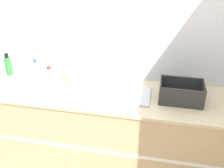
% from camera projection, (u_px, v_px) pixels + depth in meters
% --- Properties ---
extents(wall_back, '(4.90, 0.06, 2.60)m').
position_uv_depth(wall_back, '(115.00, 40.00, 2.65)').
color(wall_back, silver).
rests_on(wall_back, ground_plane).
extents(counter_cabinet, '(2.52, 0.68, 0.89)m').
position_uv_depth(counter_cabinet, '(108.00, 128.00, 2.77)').
color(counter_cabinet, tan).
rests_on(counter_cabinet, ground_plane).
extents(sink, '(0.57, 0.33, 0.25)m').
position_uv_depth(sink, '(120.00, 93.00, 2.51)').
color(sink, silver).
rests_on(sink, counter_cabinet).
extents(paper_towel_roll, '(0.11, 0.11, 0.24)m').
position_uv_depth(paper_towel_roll, '(72.00, 75.00, 2.61)').
color(paper_towel_roll, '#4C4C51').
rests_on(paper_towel_roll, counter_cabinet).
extents(dish_rack, '(0.40, 0.25, 0.18)m').
position_uv_depth(dish_rack, '(181.00, 94.00, 2.40)').
color(dish_rack, '#2D2D2D').
rests_on(dish_rack, counter_cabinet).
extents(bottle_white_spray, '(0.08, 0.08, 0.14)m').
position_uv_depth(bottle_white_spray, '(49.00, 73.00, 2.77)').
color(bottle_white_spray, white).
rests_on(bottle_white_spray, counter_cabinet).
extents(bottle_green, '(0.07, 0.07, 0.25)m').
position_uv_depth(bottle_green, '(9.00, 66.00, 2.83)').
color(bottle_green, '#2D8C3D').
rests_on(bottle_green, counter_cabinet).
extents(bottle_clear, '(0.07, 0.07, 0.18)m').
position_uv_depth(bottle_clear, '(36.00, 68.00, 2.84)').
color(bottle_clear, silver).
rests_on(bottle_clear, counter_cabinet).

